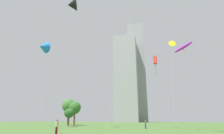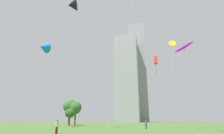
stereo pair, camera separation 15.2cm
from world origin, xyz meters
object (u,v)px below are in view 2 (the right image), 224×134
(kite_flying_4, at_px, (156,60))
(person_standing_2, at_px, (57,125))
(kite_flying_5, at_px, (172,45))
(distant_highrise_1, at_px, (127,79))
(person_standing_0, at_px, (146,124))
(park_tree_1, at_px, (70,113))
(park_tree_0, at_px, (70,106))
(kite_flying_2, at_px, (72,5))
(distant_highrise_0, at_px, (138,71))
(park_tree_2, at_px, (76,108))
(kite_flying_3, at_px, (184,47))
(kite_flying_6, at_px, (44,47))

(kite_flying_4, bearing_deg, person_standing_2, -119.68)
(kite_flying_5, relative_size, distant_highrise_1, 0.23)
(person_standing_2, bearing_deg, distant_highrise_1, -159.68)
(person_standing_0, height_order, park_tree_1, park_tree_1)
(kite_flying_4, xyz_separation_m, park_tree_0, (-32.57, 14.41, -8.44))
(person_standing_2, xyz_separation_m, kite_flying_2, (-6.53, 10.25, 27.26))
(person_standing_2, distance_m, park_tree_0, 40.43)
(kite_flying_5, distance_m, distant_highrise_0, 126.73)
(kite_flying_2, bearing_deg, kite_flying_4, 27.43)
(person_standing_0, xyz_separation_m, distant_highrise_0, (-26.18, 112.63, 43.02))
(person_standing_0, distance_m, distant_highrise_1, 103.42)
(park_tree_2, relative_size, distant_highrise_1, 0.11)
(kite_flying_2, height_order, kite_flying_4, kite_flying_2)
(kite_flying_3, height_order, distant_highrise_1, distant_highrise_1)
(kite_flying_4, height_order, distant_highrise_0, distant_highrise_0)
(park_tree_2, bearing_deg, distant_highrise_0, 90.83)
(kite_flying_3, height_order, kite_flying_4, kite_flying_3)
(park_tree_0, bearing_deg, kite_flying_5, -31.34)
(park_tree_1, height_order, park_tree_2, park_tree_2)
(kite_flying_4, distance_m, park_tree_1, 28.23)
(person_standing_2, bearing_deg, park_tree_2, -142.06)
(kite_flying_3, relative_size, kite_flying_5, 1.18)
(person_standing_0, height_order, kite_flying_6, kite_flying_6)
(kite_flying_3, xyz_separation_m, kite_flying_6, (-31.81, -8.06, 1.67))
(kite_flying_2, height_order, kite_flying_3, kite_flying_2)
(distant_highrise_0, bearing_deg, kite_flying_6, -103.06)
(person_standing_0, xyz_separation_m, park_tree_0, (-29.85, 16.02, 5.55))
(person_standing_0, height_order, kite_flying_2, kite_flying_2)
(kite_flying_2, bearing_deg, kite_flying_3, 20.14)
(kite_flying_5, height_order, distant_highrise_0, distant_highrise_0)
(person_standing_2, bearing_deg, kite_flying_6, -118.09)
(kite_flying_6, bearing_deg, park_tree_0, 107.27)
(park_tree_0, height_order, distant_highrise_0, distant_highrise_0)
(kite_flying_6, bearing_deg, kite_flying_2, -5.08)
(person_standing_0, relative_size, distant_highrise_0, 0.02)
(kite_flying_4, relative_size, park_tree_2, 2.13)
(kite_flying_2, relative_size, kite_flying_4, 1.87)
(distant_highrise_0, xyz_separation_m, distant_highrise_1, (-4.23, -19.21, -10.70))
(person_standing_0, distance_m, kite_flying_6, 29.70)
(park_tree_0, bearing_deg, park_tree_1, -54.21)
(kite_flying_2, xyz_separation_m, kite_flying_6, (-7.92, 0.70, -9.51))
(park_tree_1, distance_m, distant_highrise_0, 113.99)
(kite_flying_2, bearing_deg, park_tree_1, 120.02)
(person_standing_2, bearing_deg, park_tree_1, -139.82)
(kite_flying_4, bearing_deg, distant_highrise_1, 109.84)
(kite_flying_3, distance_m, park_tree_1, 34.88)
(kite_flying_2, height_order, park_tree_2, kite_flying_2)
(person_standing_0, relative_size, kite_flying_4, 0.11)
(park_tree_0, relative_size, park_tree_1, 1.83)
(person_standing_0, height_order, park_tree_0, park_tree_0)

